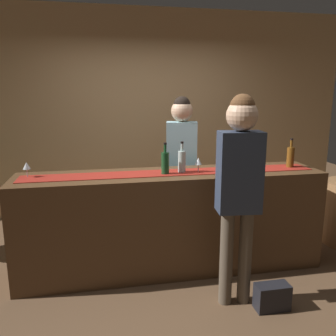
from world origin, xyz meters
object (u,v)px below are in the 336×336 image
at_px(wine_bottle_green, 165,163).
at_px(wine_bottle_amber, 290,157).
at_px(bartender, 182,155).
at_px(customer_sipping, 239,178).
at_px(handbag, 272,297).
at_px(wine_glass_mid_counter, 27,166).
at_px(wine_bottle_clear, 182,161).
at_px(wine_glass_near_customer, 198,162).

xyz_separation_m(wine_bottle_green, wine_bottle_amber, (1.32, 0.05, 0.00)).
xyz_separation_m(wine_bottle_green, bartender, (0.31, 0.62, -0.05)).
distance_m(wine_bottle_green, customer_sipping, 0.81).
distance_m(bartender, handbag, 1.77).
bearing_deg(customer_sipping, wine_glass_mid_counter, 161.97).
relative_size(wine_bottle_clear, handbag, 1.08).
distance_m(wine_bottle_clear, handbag, 1.43).
bearing_deg(wine_bottle_green, wine_glass_mid_counter, 174.84).
relative_size(wine_glass_mid_counter, bartender, 0.08).
bearing_deg(wine_bottle_green, wine_glass_near_customer, 2.29).
bearing_deg(wine_bottle_amber, wine_glass_mid_counter, 178.59).
bearing_deg(bartender, wine_bottle_clear, 89.41).
xyz_separation_m(wine_bottle_clear, handbag, (0.57, -0.85, -1.00)).
distance_m(wine_bottle_clear, bartender, 0.59).
bearing_deg(wine_glass_near_customer, customer_sipping, -77.50).
relative_size(wine_glass_mid_counter, customer_sipping, 0.08).
relative_size(wine_bottle_green, customer_sipping, 0.17).
xyz_separation_m(wine_bottle_amber, wine_glass_mid_counter, (-2.58, 0.06, -0.01)).
height_order(wine_bottle_clear, bartender, bartender).
bearing_deg(handbag, wine_glass_mid_counter, 155.28).
xyz_separation_m(wine_glass_mid_counter, bartender, (1.57, 0.51, -0.04)).
relative_size(wine_bottle_clear, wine_bottle_green, 1.00).
bearing_deg(wine_bottle_green, wine_bottle_clear, 14.62).
height_order(wine_bottle_clear, customer_sipping, customer_sipping).
height_order(wine_bottle_clear, wine_glass_mid_counter, wine_bottle_clear).
height_order(wine_bottle_green, wine_bottle_amber, same).
xyz_separation_m(wine_glass_near_customer, bartender, (-0.02, 0.61, -0.04)).
relative_size(wine_bottle_green, bartender, 0.18).
bearing_deg(wine_glass_near_customer, wine_bottle_clear, 168.66).
bearing_deg(wine_bottle_amber, handbag, -123.93).
bearing_deg(wine_bottle_clear, handbag, -56.16).
height_order(bartender, customer_sipping, customer_sipping).
bearing_deg(wine_glass_mid_counter, wine_bottle_amber, -1.41).
bearing_deg(wine_glass_mid_counter, wine_bottle_green, -5.16).
relative_size(wine_bottle_green, wine_bottle_amber, 1.00).
distance_m(wine_bottle_amber, handbag, 1.44).
bearing_deg(wine_bottle_green, wine_bottle_amber, 2.17).
bearing_deg(wine_glass_mid_counter, customer_sipping, -23.74).
xyz_separation_m(wine_glass_near_customer, customer_sipping, (0.15, -0.66, -0.01)).
distance_m(wine_glass_mid_counter, bartender, 1.65).
xyz_separation_m(bartender, handbag, (0.44, -1.43, -0.95)).
bearing_deg(wine_bottle_clear, wine_bottle_green, -165.38).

